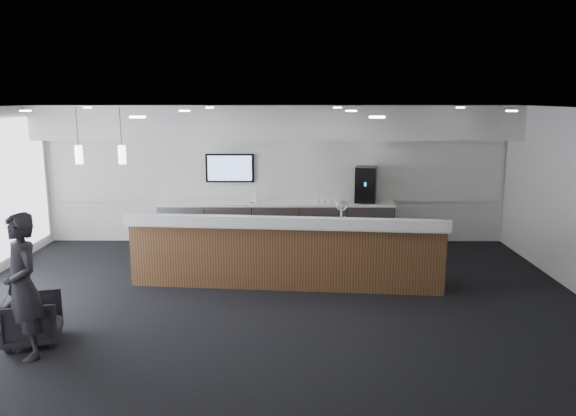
{
  "coord_description": "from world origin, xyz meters",
  "views": [
    {
      "loc": [
        0.35,
        -8.18,
        3.17
      ],
      "look_at": [
        0.28,
        1.3,
        1.29
      ],
      "focal_mm": 35.0,
      "sensor_mm": 36.0,
      "label": 1
    }
  ],
  "objects_px": {
    "coffee_machine": "(366,184)",
    "armchair": "(33,320)",
    "lounge_guest": "(23,286)",
    "service_counter": "(286,252)"
  },
  "relations": [
    {
      "from": "coffee_machine",
      "to": "armchair",
      "type": "relative_size",
      "value": 1.1
    },
    {
      "from": "coffee_machine",
      "to": "lounge_guest",
      "type": "bearing_deg",
      "value": -120.88
    },
    {
      "from": "coffee_machine",
      "to": "lounge_guest",
      "type": "distance_m",
      "value": 7.27
    },
    {
      "from": "service_counter",
      "to": "coffee_machine",
      "type": "xyz_separation_m",
      "value": [
        1.68,
        2.64,
        0.75
      ]
    },
    {
      "from": "lounge_guest",
      "to": "service_counter",
      "type": "bearing_deg",
      "value": 87.16
    },
    {
      "from": "lounge_guest",
      "to": "armchair",
      "type": "bearing_deg",
      "value": 151.46
    },
    {
      "from": "service_counter",
      "to": "coffee_machine",
      "type": "distance_m",
      "value": 3.22
    },
    {
      "from": "armchair",
      "to": "lounge_guest",
      "type": "xyz_separation_m",
      "value": [
        0.11,
        -0.39,
        0.59
      ]
    },
    {
      "from": "service_counter",
      "to": "lounge_guest",
      "type": "bearing_deg",
      "value": -133.81
    },
    {
      "from": "armchair",
      "to": "lounge_guest",
      "type": "relative_size",
      "value": 0.38
    }
  ]
}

